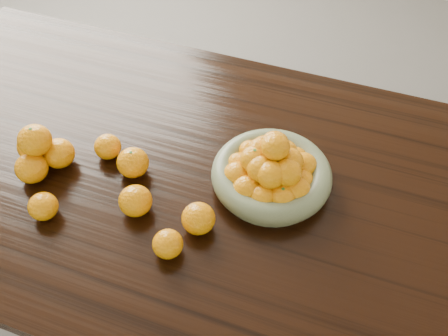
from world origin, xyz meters
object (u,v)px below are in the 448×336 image
(dining_table, at_px, (216,202))
(loose_orange_0, at_px, (133,163))
(orange_pyramid, at_px, (40,152))
(fruit_bowl, at_px, (271,171))

(dining_table, height_order, loose_orange_0, loose_orange_0)
(dining_table, distance_m, orange_pyramid, 0.47)
(fruit_bowl, relative_size, loose_orange_0, 3.66)
(dining_table, xyz_separation_m, fruit_bowl, (0.13, 0.04, 0.14))
(orange_pyramid, bearing_deg, fruit_bowl, 13.85)
(dining_table, xyz_separation_m, orange_pyramid, (-0.43, -0.10, 0.14))
(dining_table, bearing_deg, fruit_bowl, 14.94)
(loose_orange_0, bearing_deg, orange_pyramid, -165.82)
(dining_table, bearing_deg, loose_orange_0, -167.24)
(dining_table, distance_m, fruit_bowl, 0.19)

